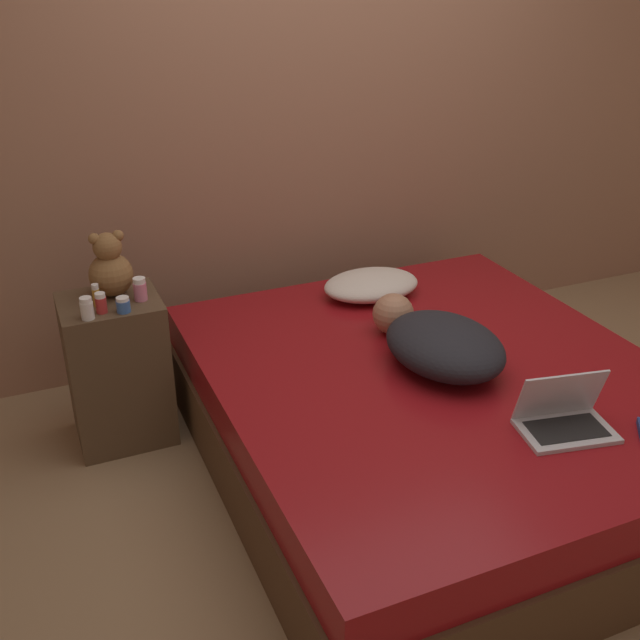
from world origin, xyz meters
The scene contains 13 objects.
ground_plane centered at (0.00, 0.00, 0.00)m, with size 12.00×12.00×0.00m, color #937551.
wall_back centered at (0.00, 1.30, 1.30)m, with size 8.00×0.06×2.60m.
bed centered at (0.00, 0.00, 0.23)m, with size 1.79×2.04×0.46m.
nightstand centered at (-1.16, 0.73, 0.33)m, with size 0.41×0.36×0.67m.
pillow centered at (0.07, 0.74, 0.52)m, with size 0.47×0.34×0.11m.
person_lying centered at (0.02, 0.04, 0.56)m, with size 0.48×0.73×0.20m.
laptop centered at (0.18, -0.54, 0.51)m, with size 0.35×0.26×0.21m.
teddy_bear centered at (-1.13, 0.78, 0.79)m, with size 0.18×0.18×0.28m.
bottle_red centered at (-1.20, 0.62, 0.71)m, with size 0.04×0.04×0.08m.
bottle_pink centered at (-1.03, 0.68, 0.71)m, with size 0.05×0.05×0.10m.
bottle_blue centered at (-1.12, 0.59, 0.70)m, with size 0.06×0.06×0.06m.
bottle_amber centered at (-1.21, 0.69, 0.71)m, with size 0.03×0.03×0.10m.
bottle_white centered at (-1.26, 0.59, 0.71)m, with size 0.05×0.05×0.09m.
Camera 1 is at (-1.46, -2.21, 1.97)m, focal length 42.00 mm.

